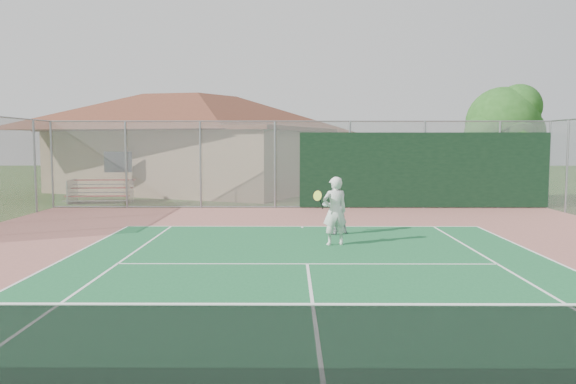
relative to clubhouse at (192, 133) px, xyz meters
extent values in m
cube|color=black|center=(5.78, -25.20, -2.65)|extent=(11.77, 0.04, 0.96)
cylinder|color=white|center=(5.78, -25.20, -2.15)|extent=(11.77, 0.03, 0.03)
cylinder|color=gray|center=(-4.22, -8.20, -1.40)|extent=(0.08, 0.08, 3.50)
cylinder|color=gray|center=(-1.22, -8.20, -1.40)|extent=(0.08, 0.08, 3.50)
cylinder|color=gray|center=(1.78, -8.20, -1.40)|extent=(0.08, 0.08, 3.50)
cylinder|color=gray|center=(4.78, -8.20, -1.40)|extent=(0.08, 0.08, 3.50)
cylinder|color=gray|center=(7.78, -8.20, -1.40)|extent=(0.08, 0.08, 3.50)
cylinder|color=gray|center=(10.78, -8.20, -1.40)|extent=(0.08, 0.08, 3.50)
cylinder|color=gray|center=(13.78, -8.20, -1.40)|extent=(0.08, 0.08, 3.50)
cylinder|color=gray|center=(15.78, -8.20, -1.40)|extent=(0.08, 0.08, 3.50)
cylinder|color=gray|center=(5.78, -8.20, 0.35)|extent=(20.00, 0.05, 0.05)
cylinder|color=gray|center=(5.78, -8.20, -3.10)|extent=(20.00, 0.05, 0.05)
cube|color=#999EA0|center=(5.78, -8.20, -1.40)|extent=(20.00, 0.02, 3.50)
cube|color=black|center=(10.78, -8.25, -1.60)|extent=(10.00, 0.04, 3.00)
cylinder|color=gray|center=(-4.22, -9.70, -1.40)|extent=(0.08, 0.08, 3.50)
cylinder|color=gray|center=(15.78, -9.70, -1.40)|extent=(0.08, 0.08, 3.50)
cube|color=tan|center=(0.00, 0.00, -1.52)|extent=(15.45, 13.18, 3.27)
cube|color=brown|center=(0.00, 0.00, 0.17)|extent=(16.16, 13.90, 0.20)
pyramid|color=brown|center=(0.00, 0.00, 2.08)|extent=(16.99, 14.50, 1.96)
cube|color=black|center=(2.18, -4.38, -2.01)|extent=(0.98, 0.06, 2.29)
cube|color=maroon|center=(-3.02, -6.48, -2.83)|extent=(2.76, 0.54, 0.05)
cube|color=#B2B5BA|center=(-3.02, -6.71, -3.01)|extent=(2.76, 0.51, 0.04)
cube|color=maroon|center=(-3.02, -5.98, -2.51)|extent=(2.76, 0.54, 0.05)
cube|color=#B2B5BA|center=(-3.02, -6.21, -2.69)|extent=(2.76, 0.51, 0.04)
cube|color=maroon|center=(-3.02, -5.47, -2.19)|extent=(2.76, 0.54, 0.05)
cube|color=#B2B5BA|center=(-3.02, -5.70, -2.37)|extent=(2.76, 0.51, 0.04)
cube|color=#B2B5BA|center=(-4.30, -5.98, -2.65)|extent=(0.23, 1.65, 1.01)
cube|color=#B2B5BA|center=(-1.74, -5.98, -2.65)|extent=(0.23, 1.65, 1.01)
cylinder|color=#372214|center=(14.52, -6.50, -1.80)|extent=(0.35, 0.35, 2.71)
sphere|color=#1F5019|center=(14.52, -6.50, 0.33)|extent=(3.09, 3.09, 3.09)
sphere|color=#1F5019|center=(15.39, -6.21, -0.06)|extent=(2.13, 2.13, 2.13)
sphere|color=#1F5019|center=(13.75, -6.89, -0.16)|extent=(1.93, 1.93, 1.93)
sphere|color=#1F5019|center=(14.71, -7.37, -0.25)|extent=(1.74, 1.74, 1.74)
sphere|color=#1F5019|center=(14.23, -5.73, 0.13)|extent=(1.93, 1.93, 1.93)
sphere|color=#1F5019|center=(15.10, -6.69, 1.00)|extent=(1.93, 1.93, 1.93)
imported|color=silver|center=(6.55, -16.51, -2.27)|extent=(0.72, 0.57, 1.76)
imported|color=#B3B7B9|center=(6.69, -14.76, -2.35)|extent=(0.95, 0.86, 1.60)
camera|label=1|loc=(5.43, -30.76, -0.52)|focal=35.00mm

